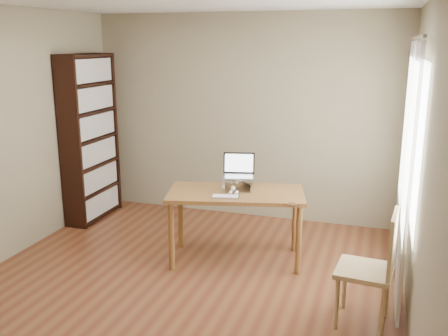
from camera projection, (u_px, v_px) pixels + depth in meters
room at (178, 154)px, 4.29m from camera, size 4.04×4.54×2.64m
bookshelf at (90, 138)px, 6.33m from camera, size 0.30×0.90×2.10m
curtains at (406, 164)px, 4.49m from camera, size 0.03×1.90×2.25m
desk at (236, 201)px, 5.13m from camera, size 1.50×1.00×0.75m
laptop_stand at (238, 182)px, 5.16m from camera, size 0.32×0.25×0.13m
laptop at (240, 171)px, 5.18m from camera, size 0.37×0.34×0.23m
keyboard at (225, 197)px, 4.91m from camera, size 0.29×0.17×0.02m
coaster at (292, 204)px, 4.71m from camera, size 0.09×0.09×0.01m
cat at (237, 183)px, 5.20m from camera, size 0.24×0.48×0.15m
chair at (375, 264)px, 3.95m from camera, size 0.47×0.47×0.98m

